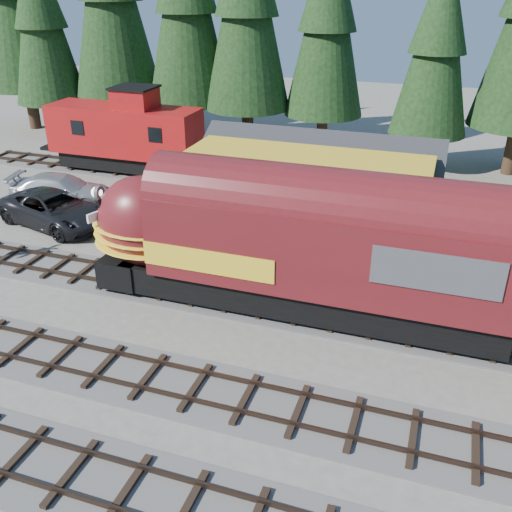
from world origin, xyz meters
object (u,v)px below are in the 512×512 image
(depot, at_px, (307,190))
(pickup_truck_a, at_px, (55,209))
(locomotive, at_px, (282,249))
(caboose, at_px, (126,134))
(pickup_truck_b, at_px, (62,190))

(depot, relative_size, pickup_truck_a, 1.87)
(locomotive, relative_size, caboose, 1.66)
(pickup_truck_a, bearing_deg, locomotive, -92.04)
(caboose, height_order, pickup_truck_a, caboose)
(depot, distance_m, pickup_truck_a, 14.05)
(locomotive, bearing_deg, pickup_truck_b, 155.64)
(pickup_truck_b, bearing_deg, depot, -103.70)
(depot, bearing_deg, caboose, 153.03)
(depot, relative_size, caboose, 1.20)
(depot, xyz_separation_m, pickup_truck_b, (-15.40, 0.77, -2.06))
(pickup_truck_a, xyz_separation_m, pickup_truck_b, (-1.66, 2.89, -0.05))
(caboose, xyz_separation_m, pickup_truck_a, (0.99, -9.62, -1.77))
(caboose, bearing_deg, locomotive, -42.29)
(locomotive, distance_m, pickup_truck_a, 15.16)
(pickup_truck_b, bearing_deg, locomotive, -125.20)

